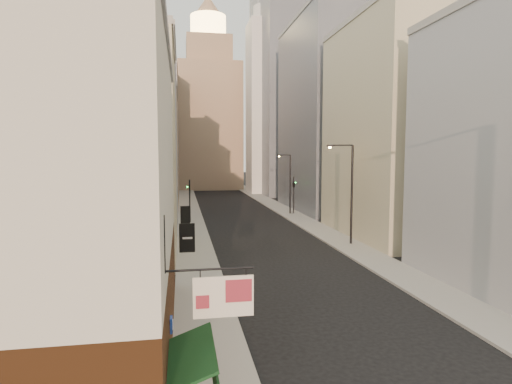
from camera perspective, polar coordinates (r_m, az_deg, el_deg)
name	(u,v)px	position (r m, az deg, el deg)	size (l,w,h in m)	color
sidewalk_left	(189,208)	(63.41, -8.93, -2.08)	(3.00, 140.00, 0.15)	#9A958C
sidewalk_right	(275,206)	(64.94, 2.62, -1.86)	(3.00, 140.00, 0.15)	#9A958C
near_building_left	(89,204)	(17.36, -21.33, -1.45)	(8.30, 23.04, 12.30)	#562F17
left_bldg_beige	(121,153)	(34.21, -17.50, 5.02)	(8.00, 12.00, 16.00)	#C1B797
left_bldg_grey	(140,135)	(50.16, -15.16, 7.30)	(8.00, 16.00, 20.00)	#A0A1A6
left_bldg_tan	(151,150)	(68.07, -13.76, 5.43)	(8.00, 18.00, 17.00)	tan
left_bldg_wingrid	(158,134)	(88.13, -12.95, 7.60)	(8.00, 20.00, 24.00)	gray
right_bldg_beige	(390,132)	(42.71, 17.46, 7.67)	(8.00, 16.00, 20.00)	#C1B797
right_bldg_wingrid	(322,118)	(61.34, 8.80, 9.78)	(8.00, 20.00, 26.00)	gray
highrise	(307,67)	(91.38, 6.75, 16.24)	(21.00, 23.00, 51.20)	gray
clock_tower	(209,112)	(100.61, -6.28, 10.59)	(14.00, 14.00, 44.90)	tan
white_tower	(268,101)	(88.34, 1.62, 12.02)	(8.00, 8.00, 41.50)	silver
streetlamp_mid	(349,188)	(37.64, 12.32, 0.51)	(2.16, 1.03, 8.71)	black
streetlamp_far	(289,181)	(55.76, 4.42, 1.54)	(1.97, 0.84, 7.84)	black
traffic_light_left	(190,194)	(49.07, -8.85, -0.21)	(0.52, 0.38, 5.00)	black
traffic_light_right	(294,186)	(55.91, 5.05, 0.85)	(0.68, 0.68, 5.00)	black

